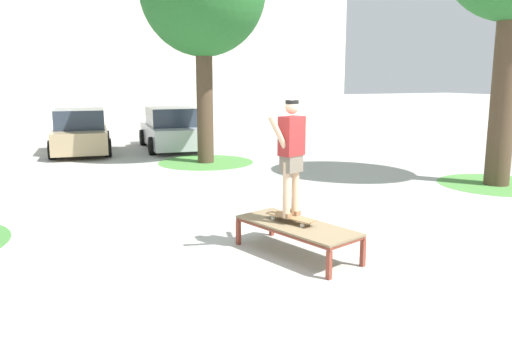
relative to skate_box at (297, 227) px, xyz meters
name	(u,v)px	position (x,y,z in m)	size (l,w,h in m)	color
ground_plane	(311,258)	(0.13, -0.20, -0.41)	(120.00, 120.00, 0.00)	#B7B5AD
building_facade	(146,15)	(4.08, 30.05, 6.38)	(29.89, 4.00, 13.59)	silver
skate_box	(297,227)	(0.00, 0.00, 0.00)	(1.30, 2.04, 0.46)	brown
skateboard	(291,217)	(-0.04, 0.13, 0.12)	(0.49, 0.82, 0.09)	#9E754C
skater	(291,150)	(-0.04, 0.13, 1.12)	(0.95, 0.46, 1.69)	beige
grass_patch_near_right	(496,184)	(6.75, 2.46, -0.41)	(2.72, 2.72, 0.01)	#519342
grass_patch_mid_back	(206,162)	(1.30, 8.37, -0.41)	(2.89, 2.89, 0.01)	#519342
car_tan	(81,133)	(-2.00, 12.03, 0.28)	(2.25, 4.36, 1.50)	tan
car_silver	(171,130)	(1.07, 11.72, 0.28)	(2.16, 4.32, 1.50)	#B7BABF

